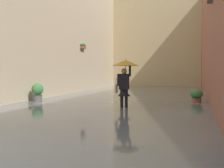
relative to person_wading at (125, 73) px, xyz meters
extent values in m
plane|color=gray|center=(0.89, -4.51, -1.44)|extent=(62.57, 62.57, 0.00)
cube|color=slate|center=(0.89, -4.51, -1.39)|extent=(9.05, 31.03, 0.10)
cube|color=beige|center=(5.92, -4.51, 4.19)|extent=(1.80, 29.03, 11.25)
cube|color=#9E563D|center=(4.92, -8.47, 1.76)|extent=(0.20, 0.70, 0.18)
ellipsoid|color=#2D7033|center=(4.92, -8.47, 1.92)|extent=(0.28, 0.76, 0.24)
cube|color=tan|center=(0.89, -17.93, 3.17)|extent=(11.85, 1.80, 9.21)
cube|color=black|center=(0.12, 0.00, -1.39)|extent=(0.12, 0.24, 0.10)
cylinder|color=black|center=(0.12, 0.00, -0.98)|extent=(0.12, 0.12, 0.71)
cube|color=black|center=(-0.06, 0.00, -1.39)|extent=(0.12, 0.24, 0.10)
cylinder|color=black|center=(-0.06, 0.00, -0.98)|extent=(0.12, 0.12, 0.71)
cube|color=black|center=(0.03, 0.00, -0.32)|extent=(0.39, 0.23, 0.61)
cone|color=black|center=(0.03, 0.00, -0.75)|extent=(0.52, 0.52, 0.28)
sphere|color=tan|center=(0.03, 0.00, 0.08)|extent=(0.22, 0.22, 0.22)
cylinder|color=black|center=(-0.20, -0.01, 0.10)|extent=(0.09, 0.09, 0.44)
cylinder|color=black|center=(0.26, 0.01, -0.26)|extent=(0.09, 0.09, 0.48)
cylinder|color=black|center=(-0.03, 0.00, 0.19)|extent=(0.02, 0.02, 0.42)
cone|color=gold|center=(-0.03, 0.00, 0.40)|extent=(1.06, 1.06, 0.22)
cylinder|color=black|center=(-0.03, 0.00, 0.54)|extent=(0.01, 0.01, 0.08)
cube|color=beige|center=(0.34, 0.03, -0.61)|extent=(0.07, 0.28, 0.32)
torus|color=beige|center=(0.34, 0.03, -0.33)|extent=(0.03, 0.30, 0.30)
cylinder|color=#66605B|center=(4.57, -1.41, -1.25)|extent=(0.43, 0.43, 0.38)
torus|color=#56524E|center=(4.57, -1.41, -1.06)|extent=(0.46, 0.46, 0.04)
ellipsoid|color=#428947|center=(4.57, -1.41, -0.77)|extent=(0.55, 0.55, 0.57)
cylinder|color=#9E563D|center=(-2.72, -3.08, -1.31)|extent=(0.44, 0.44, 0.25)
torus|color=brown|center=(-2.72, -3.08, -1.19)|extent=(0.47, 0.47, 0.04)
ellipsoid|color=#387F3D|center=(-2.72, -3.08, -0.98)|extent=(0.58, 0.58, 0.43)
camera|label=1|loc=(-2.59, 11.45, 0.07)|focal=48.40mm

